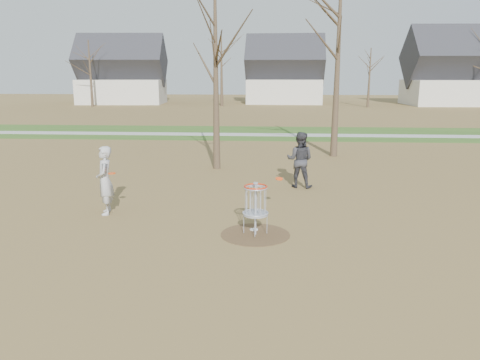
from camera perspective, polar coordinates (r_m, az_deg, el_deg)
name	(u,v)px	position (r m, az deg, el deg)	size (l,w,h in m)	color
ground	(255,235)	(12.19, 1.87, -6.66)	(160.00, 160.00, 0.00)	brown
green_band	(266,133)	(32.74, 3.23, 5.75)	(160.00, 8.00, 0.01)	#2D5119
footpath	(266,135)	(31.74, 3.20, 5.54)	(160.00, 1.50, 0.01)	#9E9E99
dirt_circle	(255,234)	(12.19, 1.87, -6.64)	(1.80, 1.80, 0.01)	#47331E
player_standing	(105,181)	(14.24, -16.15, -0.06)	(0.74, 0.48, 2.02)	#AFAFAF
player_throwing	(300,160)	(17.08, 7.30, 2.45)	(0.98, 0.77, 2.03)	#323237
disc_grounded	(254,230)	(12.50, 1.71, -6.06)	(0.22, 0.22, 0.02)	white
discs_in_play	(200,176)	(13.60, -4.84, 0.47)	(5.02, 0.82, 0.26)	#FF440D
disc_golf_basket	(256,201)	(11.92, 1.91, -2.52)	(0.64, 0.64, 1.35)	#9EA3AD
bare_trees	(287,60)	(47.30, 5.79, 14.39)	(52.62, 44.98, 9.00)	#382B1E
houses_row	(302,77)	(64.16, 7.61, 12.31)	(56.51, 10.01, 7.26)	silver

